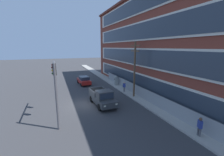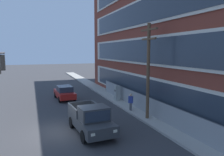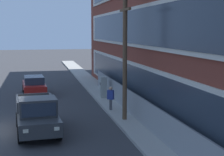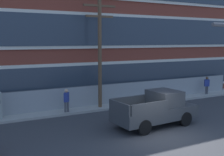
{
  "view_description": "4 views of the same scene",
  "coord_description": "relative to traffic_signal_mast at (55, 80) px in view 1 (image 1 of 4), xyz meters",
  "views": [
    {
      "loc": [
        17.4,
        -3.2,
        6.95
      ],
      "look_at": [
        -2.38,
        4.46,
        2.54
      ],
      "focal_mm": 24.0,
      "sensor_mm": 36.0,
      "label": 1
    },
    {
      "loc": [
        14.71,
        -1.64,
        5.51
      ],
      "look_at": [
        -1.64,
        4.41,
        3.34
      ],
      "focal_mm": 35.0,
      "sensor_mm": 36.0,
      "label": 2
    },
    {
      "loc": [
        18.56,
        1.93,
        5.27
      ],
      "look_at": [
        3.15,
        5.39,
        3.08
      ],
      "focal_mm": 55.0,
      "sensor_mm": 36.0,
      "label": 3
    },
    {
      "loc": [
        -8.47,
        -10.61,
        4.82
      ],
      "look_at": [
        -1.56,
        2.54,
        2.82
      ],
      "focal_mm": 45.0,
      "sensor_mm": 36.0,
      "label": 4
    }
  ],
  "objects": [
    {
      "name": "sidewalk_building_side",
      "position": [
        -3.23,
        10.49,
        -3.97
      ],
      "size": [
        80.0,
        1.92,
        0.16
      ],
      "primitive_type": "cube",
      "color": "#9E9B93",
      "rests_on": "ground"
    },
    {
      "name": "chain_link_fence",
      "position": [
        -3.05,
        10.82,
        -3.21
      ],
      "size": [
        25.38,
        0.06,
        1.63
      ],
      "color": "gray",
      "rests_on": "ground"
    },
    {
      "name": "pedestrian_near_cabinet",
      "position": [
        -6.0,
        9.86,
        -3.07
      ],
      "size": [
        0.44,
        0.46,
        1.69
      ],
      "color": "#4C4C51",
      "rests_on": "ground"
    },
    {
      "name": "electrical_cabinet",
      "position": [
        -10.24,
        10.22,
        -3.16
      ],
      "size": [
        0.64,
        0.5,
        1.76
      ],
      "color": "#939993",
      "rests_on": "ground"
    },
    {
      "name": "utility_pole_near_corner",
      "position": [
        -3.45,
        10.13,
        0.19
      ],
      "size": [
        2.35,
        0.26,
        7.63
      ],
      "color": "brown",
      "rests_on": "ground"
    },
    {
      "name": "sedan_red",
      "position": [
        -13.39,
        5.0,
        -3.25
      ],
      "size": [
        4.48,
        2.01,
        1.56
      ],
      "color": "#AD1E19",
      "rests_on": "ground"
    },
    {
      "name": "traffic_signal_mast",
      "position": [
        0.0,
        0.0,
        0.0
      ],
      "size": [
        5.41,
        0.43,
        5.69
      ],
      "color": "#4C4C51",
      "rests_on": "ground"
    },
    {
      "name": "pedestrian_by_fence",
      "position": [
        6.82,
        10.12,
        -3.07
      ],
      "size": [
        0.47,
        0.4,
        1.69
      ],
      "color": "#4C4C51",
      "rests_on": "ground"
    },
    {
      "name": "brick_mill_building",
      "position": [
        2.59,
        17.0,
        3.28
      ],
      "size": [
        52.46,
        11.68,
        14.62
      ],
      "color": "brown",
      "rests_on": "ground"
    },
    {
      "name": "pickup_truck_dark_grey",
      "position": [
        -2.26,
        5.17,
        -3.11
      ],
      "size": [
        5.08,
        2.32,
        1.97
      ],
      "color": "#383A3D",
      "rests_on": "ground"
    },
    {
      "name": "ground_plane",
      "position": [
        -3.23,
        3.23,
        -4.05
      ],
      "size": [
        160.0,
        160.0,
        0.0
      ],
      "primitive_type": "plane",
      "color": "#38383A"
    }
  ]
}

